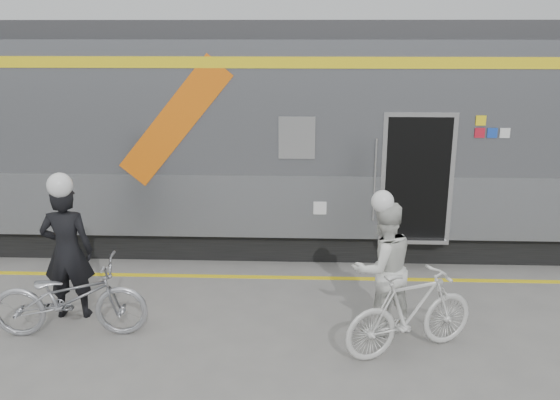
{
  "coord_description": "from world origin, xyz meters",
  "views": [
    {
      "loc": [
        0.96,
        -6.9,
        3.97
      ],
      "look_at": [
        0.62,
        1.6,
        1.5
      ],
      "focal_mm": 38.0,
      "sensor_mm": 36.0,
      "label": 1
    }
  ],
  "objects_px": {
    "bicycle_left": "(70,298)",
    "bicycle_right": "(411,312)",
    "woman": "(382,268)",
    "man": "(67,252)"
  },
  "relations": [
    {
      "from": "man",
      "to": "bicycle_left",
      "type": "distance_m",
      "value": 0.73
    },
    {
      "from": "man",
      "to": "woman",
      "type": "distance_m",
      "value": 4.35
    },
    {
      "from": "man",
      "to": "woman",
      "type": "relative_size",
      "value": 1.07
    },
    {
      "from": "woman",
      "to": "bicycle_right",
      "type": "bearing_deg",
      "value": 94.47
    },
    {
      "from": "bicycle_left",
      "to": "woman",
      "type": "xyz_separation_m",
      "value": [
        4.14,
        0.28,
        0.38
      ]
    },
    {
      "from": "bicycle_left",
      "to": "bicycle_right",
      "type": "xyz_separation_m",
      "value": [
        4.44,
        -0.27,
        0.02
      ]
    },
    {
      "from": "bicycle_right",
      "to": "bicycle_left",
      "type": "bearing_deg",
      "value": 62.43
    },
    {
      "from": "woman",
      "to": "bicycle_right",
      "type": "relative_size",
      "value": 0.99
    },
    {
      "from": "man",
      "to": "bicycle_left",
      "type": "bearing_deg",
      "value": 105.45
    },
    {
      "from": "bicycle_left",
      "to": "bicycle_right",
      "type": "height_order",
      "value": "bicycle_right"
    }
  ]
}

